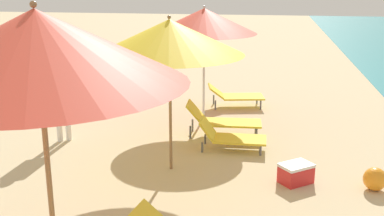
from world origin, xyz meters
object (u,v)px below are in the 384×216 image
lounger_third_shoreside (230,136)px  person_walking_near (61,93)px  umbrella_farthest (204,21)px  lounger_farthest_inland (221,120)px  umbrella_second (37,47)px  beach_ball (375,179)px  umbrella_third (169,37)px  cooler_box (296,173)px  lounger_farthest_shoreside (235,95)px

lounger_third_shoreside → person_walking_near: bearing=-180.0°
umbrella_farthest → lounger_farthest_inland: (0.52, -1.08, -1.89)m
lounger_third_shoreside → lounger_farthest_inland: lounger_farthest_inland is taller
umbrella_second → lounger_third_shoreside: bearing=75.2°
umbrella_farthest → beach_ball: 4.93m
lounger_third_shoreside → person_walking_near: 3.39m
umbrella_third → umbrella_second: bearing=-95.4°
umbrella_farthest → beach_ball: size_ratio=7.12×
umbrella_third → cooler_box: umbrella_third is taller
umbrella_second → lounger_farthest_inland: umbrella_second is taller
umbrella_farthest → cooler_box: size_ratio=4.25×
person_walking_near → lounger_farthest_shoreside: bearing=-80.9°
person_walking_near → lounger_farthest_inland: bearing=-110.4°
lounger_third_shoreside → umbrella_second: bearing=-105.6°
umbrella_second → umbrella_third: 3.70m
beach_ball → umbrella_third: bearing=174.7°
person_walking_near → beach_ball: bearing=-138.4°
lounger_farthest_shoreside → beach_ball: lounger_farthest_shoreside is taller
beach_ball → lounger_third_shoreside: bearing=149.2°
umbrella_third → person_walking_near: 2.90m
lounger_third_shoreside → umbrella_farthest: 2.80m
lounger_farthest_shoreside → beach_ball: bearing=-71.9°
umbrella_third → person_walking_near: (-2.39, 1.05, -1.27)m
cooler_box → lounger_farthest_inland: bearing=124.1°
cooler_box → umbrella_second: bearing=-125.1°
umbrella_farthest → umbrella_third: bearing=-93.0°
umbrella_second → umbrella_farthest: (0.50, 6.59, -0.38)m
person_walking_near → umbrella_farthest: bearing=-88.6°
lounger_third_shoreside → lounger_farthest_shoreside: 3.03m
beach_ball → cooler_box: beach_ball is taller
umbrella_third → lounger_third_shoreside: (0.92, 1.09, -1.98)m
umbrella_third → person_walking_near: bearing=156.3°
umbrella_farthest → lounger_farthest_inland: 2.24m
beach_ball → cooler_box: 1.19m
umbrella_farthest → lounger_farthest_shoreside: bearing=62.5°
lounger_third_shoreside → lounger_farthest_inland: size_ratio=0.81×
umbrella_farthest → beach_ball: (3.11, -3.22, -2.06)m
lounger_farthest_shoreside → person_walking_near: 4.47m
lounger_farthest_inland → lounger_third_shoreside: bearing=-75.5°
umbrella_third → person_walking_near: size_ratio=1.60×
lounger_third_shoreside → umbrella_farthest: umbrella_farthest is taller
umbrella_third → person_walking_near: umbrella_third is taller
lounger_farthest_inland → lounger_farthest_shoreside: bearing=83.6°
umbrella_third → cooler_box: (2.07, -0.23, -2.09)m
umbrella_second → cooler_box: size_ratio=4.95×
umbrella_farthest → person_walking_near: 3.40m
lounger_farthest_shoreside → cooler_box: bearing=-84.6°
lounger_third_shoreside → lounger_farthest_shoreside: bearing=91.9°
umbrella_second → beach_ball: umbrella_second is taller
umbrella_farthest → lounger_farthest_shoreside: (0.63, 1.20, -1.94)m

